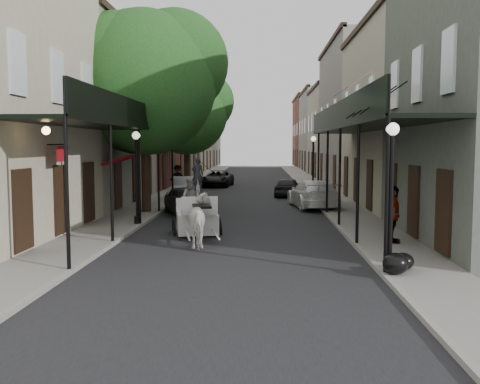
# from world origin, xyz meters

# --- Properties ---
(ground) EXTENTS (140.00, 140.00, 0.00)m
(ground) POSITION_xyz_m (0.00, 0.00, 0.00)
(ground) COLOR gray
(ground) RESTS_ON ground
(road) EXTENTS (8.00, 90.00, 0.01)m
(road) POSITION_xyz_m (0.00, 20.00, 0.01)
(road) COLOR black
(road) RESTS_ON ground
(sidewalk_left) EXTENTS (2.20, 90.00, 0.12)m
(sidewalk_left) POSITION_xyz_m (-5.00, 20.00, 0.06)
(sidewalk_left) COLOR gray
(sidewalk_left) RESTS_ON ground
(sidewalk_right) EXTENTS (2.20, 90.00, 0.12)m
(sidewalk_right) POSITION_xyz_m (5.00, 20.00, 0.06)
(sidewalk_right) COLOR gray
(sidewalk_right) RESTS_ON ground
(building_row_left) EXTENTS (5.00, 80.00, 10.50)m
(building_row_left) POSITION_xyz_m (-8.60, 30.00, 5.25)
(building_row_left) COLOR #B5AD90
(building_row_left) RESTS_ON ground
(building_row_right) EXTENTS (5.00, 80.00, 10.50)m
(building_row_right) POSITION_xyz_m (8.60, 30.00, 5.25)
(building_row_right) COLOR gray
(building_row_right) RESTS_ON ground
(gallery_left) EXTENTS (2.20, 18.05, 4.88)m
(gallery_left) POSITION_xyz_m (-4.79, 6.98, 4.05)
(gallery_left) COLOR black
(gallery_left) RESTS_ON sidewalk_left
(gallery_right) EXTENTS (2.20, 18.05, 4.88)m
(gallery_right) POSITION_xyz_m (4.79, 6.98, 4.05)
(gallery_right) COLOR black
(gallery_right) RESTS_ON sidewalk_right
(tree_near) EXTENTS (7.31, 6.80, 9.63)m
(tree_near) POSITION_xyz_m (-4.20, 10.18, 6.49)
(tree_near) COLOR #382619
(tree_near) RESTS_ON sidewalk_left
(tree_far) EXTENTS (6.45, 6.00, 8.61)m
(tree_far) POSITION_xyz_m (-4.25, 24.18, 5.84)
(tree_far) COLOR #382619
(tree_far) RESTS_ON sidewalk_left
(lamppost_right_near) EXTENTS (0.32, 0.32, 3.71)m
(lamppost_right_near) POSITION_xyz_m (4.10, -2.00, 2.05)
(lamppost_right_near) COLOR black
(lamppost_right_near) RESTS_ON sidewalk_right
(lamppost_left) EXTENTS (0.32, 0.32, 3.71)m
(lamppost_left) POSITION_xyz_m (-4.10, 6.00, 2.05)
(lamppost_left) COLOR black
(lamppost_left) RESTS_ON sidewalk_left
(lamppost_right_far) EXTENTS (0.32, 0.32, 3.71)m
(lamppost_right_far) POSITION_xyz_m (4.10, 18.00, 2.05)
(lamppost_right_far) COLOR black
(lamppost_right_far) RESTS_ON sidewalk_right
(horse) EXTENTS (1.30, 2.16, 1.70)m
(horse) POSITION_xyz_m (-1.03, 1.99, 0.85)
(horse) COLOR white
(horse) RESTS_ON ground
(carriage) EXTENTS (2.02, 2.74, 2.85)m
(carriage) POSITION_xyz_m (-1.55, 4.59, 1.11)
(carriage) COLOR black
(carriage) RESTS_ON ground
(pedestrian_walking) EXTENTS (1.16, 1.04, 1.97)m
(pedestrian_walking) POSITION_xyz_m (-2.00, 6.79, 0.98)
(pedestrian_walking) COLOR #A3A399
(pedestrian_walking) RESTS_ON ground
(pedestrian_sidewalk_left) EXTENTS (1.23, 0.82, 1.78)m
(pedestrian_sidewalk_left) POSITION_xyz_m (-5.02, 22.22, 1.01)
(pedestrian_sidewalk_left) COLOR gray
(pedestrian_sidewalk_left) RESTS_ON sidewalk_left
(pedestrian_sidewalk_right) EXTENTS (0.68, 1.16, 1.85)m
(pedestrian_sidewalk_right) POSITION_xyz_m (5.18, 2.09, 1.04)
(pedestrian_sidewalk_right) COLOR gray
(pedestrian_sidewalk_right) RESTS_ON sidewalk_right
(car_left_near) EXTENTS (2.93, 4.25, 1.34)m
(car_left_near) POSITION_xyz_m (-2.65, 9.78, 0.67)
(car_left_near) COLOR black
(car_left_near) RESTS_ON ground
(car_left_mid) EXTENTS (2.21, 4.47, 1.41)m
(car_left_mid) POSITION_xyz_m (-3.60, 16.20, 0.70)
(car_left_mid) COLOR #A8A8AD
(car_left_mid) RESTS_ON ground
(car_left_far) EXTENTS (2.51, 4.79, 1.29)m
(car_left_far) POSITION_xyz_m (-2.60, 27.09, 0.64)
(car_left_far) COLOR black
(car_left_far) RESTS_ON ground
(car_right_near) EXTENTS (2.68, 5.29, 1.47)m
(car_right_near) POSITION_xyz_m (3.60, 12.76, 0.74)
(car_right_near) COLOR white
(car_right_near) RESTS_ON ground
(car_right_far) EXTENTS (2.07, 3.82, 1.23)m
(car_right_far) POSITION_xyz_m (2.60, 19.00, 0.62)
(car_right_far) COLOR black
(car_right_far) RESTS_ON ground
(trash_bags) EXTENTS (0.89, 1.04, 0.54)m
(trash_bags) POSITION_xyz_m (4.32, -2.03, 0.37)
(trash_bags) COLOR black
(trash_bags) RESTS_ON sidewalk_right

